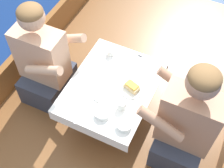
# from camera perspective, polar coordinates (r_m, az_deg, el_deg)

# --- Properties ---
(ground_plane) EXTENTS (60.00, 60.00, 0.00)m
(ground_plane) POSITION_cam_1_polar(r_m,az_deg,el_deg) (3.10, 0.81, -7.37)
(ground_plane) COLOR navy
(boat_deck) EXTENTS (2.02, 3.65, 0.33)m
(boat_deck) POSITION_cam_1_polar(r_m,az_deg,el_deg) (2.96, 0.85, -5.80)
(boat_deck) COLOR brown
(boat_deck) RESTS_ON ground_plane
(gunwale_port) EXTENTS (0.06, 3.65, 0.29)m
(gunwale_port) POSITION_cam_1_polar(r_m,az_deg,el_deg) (3.07, -15.93, 4.31)
(gunwale_port) COLOR brown
(gunwale_port) RESTS_ON boat_deck
(cockpit_table) EXTENTS (0.64, 0.82, 0.44)m
(cockpit_table) POSITION_cam_1_polar(r_m,az_deg,el_deg) (2.44, 0.00, -0.92)
(cockpit_table) COLOR #B2B2B7
(cockpit_table) RESTS_ON boat_deck
(person_port) EXTENTS (0.53, 0.45, 1.00)m
(person_port) POSITION_cam_1_polar(r_m,az_deg,el_deg) (2.65, -12.33, 3.74)
(person_port) COLOR #333847
(person_port) RESTS_ON boat_deck
(person_starboard) EXTENTS (0.52, 0.44, 1.04)m
(person_starboard) POSITION_cam_1_polar(r_m,az_deg,el_deg) (2.29, 13.32, -7.33)
(person_starboard) COLOR #333847
(person_starboard) RESTS_ON boat_deck
(plate_sandwich) EXTENTS (0.19, 0.19, 0.01)m
(plate_sandwich) POSITION_cam_1_polar(r_m,az_deg,el_deg) (2.39, 3.64, -0.86)
(plate_sandwich) COLOR silver
(plate_sandwich) RESTS_ON cockpit_table
(plate_bread) EXTENTS (0.18, 0.18, 0.01)m
(plate_bread) POSITION_cam_1_polar(r_m,az_deg,el_deg) (2.36, -1.52, -1.72)
(plate_bread) COLOR silver
(plate_bread) RESTS_ON cockpit_table
(sandwich) EXTENTS (0.13, 0.10, 0.05)m
(sandwich) POSITION_cam_1_polar(r_m,az_deg,el_deg) (2.36, 3.67, -0.48)
(sandwich) COLOR #E0BC7F
(sandwich) RESTS_ON plate_sandwich
(bowl_port_near) EXTENTS (0.11, 0.11, 0.04)m
(bowl_port_near) POSITION_cam_1_polar(r_m,az_deg,el_deg) (2.19, 2.25, -7.48)
(bowl_port_near) COLOR silver
(bowl_port_near) RESTS_ON cockpit_table
(bowl_starboard_near) EXTENTS (0.11, 0.11, 0.04)m
(bowl_starboard_near) POSITION_cam_1_polar(r_m,az_deg,el_deg) (2.24, -1.77, -5.36)
(bowl_starboard_near) COLOR silver
(bowl_starboard_near) RESTS_ON cockpit_table
(coffee_cup_port) EXTENTS (0.09, 0.06, 0.05)m
(coffee_cup_port) POSITION_cam_1_polar(r_m,az_deg,el_deg) (2.59, -0.26, 5.87)
(coffee_cup_port) COLOR silver
(coffee_cup_port) RESTS_ON cockpit_table
(coffee_cup_starboard) EXTENTS (0.10, 0.07, 0.07)m
(coffee_cup_starboard) POSITION_cam_1_polar(r_m,az_deg,el_deg) (2.26, 1.80, -3.76)
(coffee_cup_starboard) COLOR silver
(coffee_cup_starboard) RESTS_ON cockpit_table
(utensil_spoon_center) EXTENTS (0.13, 0.13, 0.01)m
(utensil_spoon_center) POSITION_cam_1_polar(r_m,az_deg,el_deg) (2.50, -4.86, 2.44)
(utensil_spoon_center) COLOR silver
(utensil_spoon_center) RESTS_ON cockpit_table
(utensil_knife_port) EXTENTS (0.14, 0.11, 0.00)m
(utensil_knife_port) POSITION_cam_1_polar(r_m,az_deg,el_deg) (2.55, 4.61, 3.77)
(utensil_knife_port) COLOR silver
(utensil_knife_port) RESTS_ON cockpit_table
(utensil_fork_port) EXTENTS (0.17, 0.04, 0.00)m
(utensil_fork_port) POSITION_cam_1_polar(r_m,az_deg,el_deg) (2.61, 4.05, 5.32)
(utensil_fork_port) COLOR silver
(utensil_fork_port) RESTS_ON cockpit_table
(utensil_knife_starboard) EXTENTS (0.11, 0.15, 0.00)m
(utensil_knife_starboard) POSITION_cam_1_polar(r_m,az_deg,el_deg) (2.28, -7.04, -5.44)
(utensil_knife_starboard) COLOR silver
(utensil_knife_starboard) RESTS_ON cockpit_table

